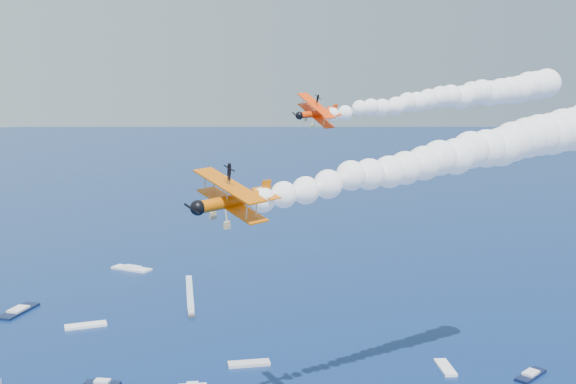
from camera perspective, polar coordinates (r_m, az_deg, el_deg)
biplane_lead at (r=112.06m, az=2.44°, el=6.45°), size 8.34×10.42×9.08m
biplane_trail at (r=61.00m, az=-4.45°, el=-0.71°), size 9.20×10.68×7.87m
smoke_trail_lead at (r=130.41m, az=13.17°, el=7.58°), size 58.03×8.13×10.31m
smoke_trail_trail at (r=79.71m, az=13.56°, el=2.99°), size 58.26×12.64×10.31m
spectator_boats at (r=188.09m, az=-22.21°, el=-12.31°), size 200.64×176.54×0.70m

